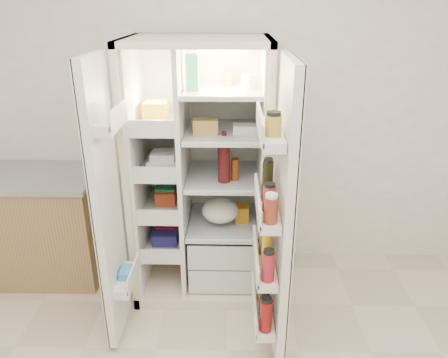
{
  "coord_description": "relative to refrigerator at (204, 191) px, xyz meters",
  "views": [
    {
      "loc": [
        0.03,
        -1.12,
        2.0
      ],
      "look_at": [
        -0.02,
        1.25,
        1.0
      ],
      "focal_mm": 34.0,
      "sensor_mm": 36.0,
      "label": 1
    }
  ],
  "objects": [
    {
      "name": "refrigerator",
      "position": [
        0.0,
        0.0,
        0.0
      ],
      "size": [
        0.92,
        0.7,
        1.8
      ],
      "color": "beige",
      "rests_on": "floor"
    },
    {
      "name": "kitchen_counter",
      "position": [
        -1.36,
        0.05,
        -0.32
      ],
      "size": [
        1.16,
        0.62,
        0.84
      ],
      "color": "#9E724F",
      "rests_on": "floor"
    },
    {
      "name": "freezer_door",
      "position": [
        -0.52,
        -0.6,
        0.15
      ],
      "size": [
        0.15,
        0.4,
        1.72
      ],
      "color": "silver",
      "rests_on": "floor"
    },
    {
      "name": "wall_back",
      "position": [
        0.18,
        0.35,
        0.61
      ],
      "size": [
        4.0,
        0.02,
        2.7
      ],
      "primitive_type": "cube",
      "color": "white",
      "rests_on": "floor"
    },
    {
      "name": "fridge_door",
      "position": [
        0.46,
        -0.69,
        0.13
      ],
      "size": [
        0.17,
        0.58,
        1.72
      ],
      "color": "silver",
      "rests_on": "floor"
    }
  ]
}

